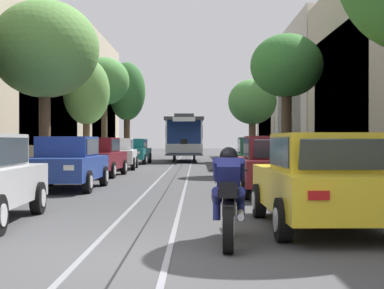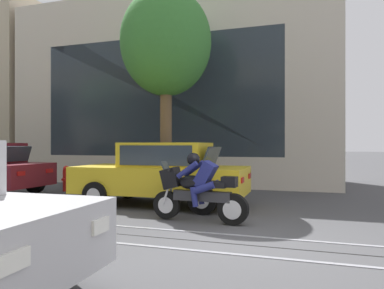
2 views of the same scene
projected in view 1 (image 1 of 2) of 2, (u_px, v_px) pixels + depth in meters
The scene contains 21 objects.
ground_plane at pixel (178, 171), 28.32m from camera, with size 160.00×160.00×0.00m, color #424244.
trolley_track_rails at pixel (180, 167), 31.66m from camera, with size 1.14×61.37×0.01m.
building_facade_left at pixel (11, 88), 32.20m from camera, with size 5.84×53.07×10.10m.
building_facade_right at pixel (347, 94), 33.42m from camera, with size 5.76×53.07×8.95m.
parked_car_blue_second_left at pixel (67, 163), 17.48m from camera, with size 2.03×4.37×1.58m.
parked_car_maroon_mid_left at pixel (97, 157), 23.87m from camera, with size 2.12×4.41×1.58m.
parked_car_white_fourth_left at pixel (117, 153), 29.91m from camera, with size 2.15×4.42×1.58m.
parked_car_teal_fifth_left at pixel (133, 151), 36.83m from camera, with size 2.11×4.41×1.58m.
parked_car_yellow_near_right at pixel (323, 180), 9.69m from camera, with size 2.07×4.39×1.58m.
parked_car_maroon_second_right at pixel (274, 165), 15.70m from camera, with size 2.03×4.37×1.58m.
parked_car_green_mid_right at pixel (259, 158), 22.00m from camera, with size 2.05×4.38×1.58m.
street_tree_kerb_left_second at pixel (45, 50), 20.82m from camera, with size 3.87×3.77×6.47m.
street_tree_kerb_left_mid at pixel (86, 92), 29.86m from camera, with size 2.39×2.28×5.67m.
street_tree_kerb_left_fourth at pixel (104, 82), 37.79m from camera, with size 3.25×2.79×6.86m.
street_tree_kerb_left_far at pixel (127, 92), 47.89m from camera, with size 3.03×2.89×7.90m.
street_tree_kerb_right_second at pixel (287, 67), 25.33m from camera, with size 3.14×3.23×6.10m.
street_tree_kerb_right_mid at pixel (252, 103), 39.70m from camera, with size 3.29×3.18×5.65m.
cable_car_trolley at pixel (184, 138), 41.86m from camera, with size 2.72×9.16×3.28m.
motorcycle_with_rider at pixel (229, 198), 8.24m from camera, with size 0.57×1.99×1.37m.
pedestrian_on_left_pavement at pixel (273, 150), 33.67m from camera, with size 0.55×0.40×1.65m.
fire_hydrant at pixel (352, 184), 13.77m from camera, with size 0.40×0.22×0.84m.
Camera 1 is at (0.89, -6.96, 1.46)m, focal length 54.70 mm.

